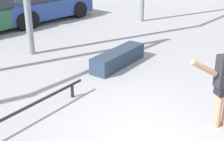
% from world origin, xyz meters
% --- Properties ---
extents(ground_plane, '(36.00, 36.00, 0.00)m').
position_xyz_m(ground_plane, '(0.00, 0.00, 0.00)').
color(ground_plane, '#9E9EA3').
extents(grind_box, '(2.03, 0.71, 0.43)m').
position_xyz_m(grind_box, '(2.31, 2.62, 0.22)').
color(grind_box, '#28384C').
rests_on(grind_box, ground_plane).
extents(grind_rail, '(3.11, 0.35, 0.33)m').
position_xyz_m(grind_rail, '(-1.11, 2.03, 0.27)').
color(grind_rail, black).
rests_on(grind_rail, ground_plane).
extents(parked_car_blue, '(4.26, 1.99, 1.41)m').
position_xyz_m(parked_car_blue, '(4.39, 8.64, 0.69)').
color(parked_car_blue, '#284793').
rests_on(parked_car_blue, ground_plane).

